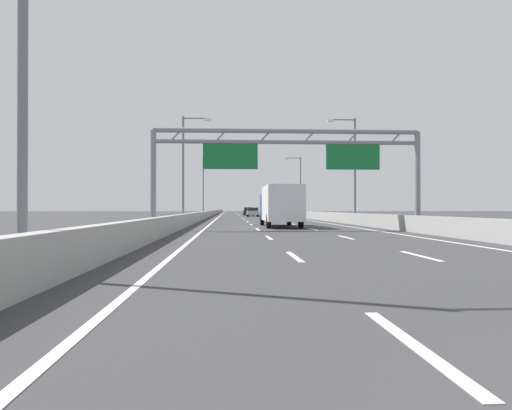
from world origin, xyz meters
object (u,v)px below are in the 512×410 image
object	(u,v)px
sign_gantry	(288,153)
streetlamp_right_far	(299,183)
blue_car	(280,213)
white_car	(265,211)
silver_car	(253,212)
streetlamp_left_far	(205,183)
box_truck	(280,205)
black_car	(249,211)
streetlamp_right_mid	(352,164)
red_car	(248,211)
streetlamp_left_near	(35,4)
streetlamp_left_mid	(186,163)

from	to	relation	value
sign_gantry	streetlamp_right_far	bearing A→B (deg)	81.14
streetlamp_right_far	blue_car	xyz separation A→B (m)	(-4.02, -9.93, -4.64)
white_car	silver_car	size ratio (longest dim) A/B	1.08
streetlamp_left_far	box_truck	bearing A→B (deg)	-79.79
streetlamp_right_far	black_car	size ratio (longest dim) A/B	2.27
streetlamp_right_mid	silver_car	distance (m)	36.78
red_car	black_car	xyz separation A→B (m)	(-0.16, -8.38, -0.04)
streetlamp_left_near	sign_gantry	bearing A→B (deg)	70.14
streetlamp_left_near	box_truck	size ratio (longest dim) A/B	1.07
streetlamp_right_mid	box_truck	distance (m)	11.47
streetlamp_left_near	streetlamp_right_far	xyz separation A→B (m)	(14.93, 68.31, 0.00)
streetlamp_right_far	silver_car	bearing A→B (deg)	167.63
black_car	streetlamp_left_far	bearing A→B (deg)	-116.79
streetlamp_left_far	black_car	world-z (taller)	streetlamp_left_far
blue_car	silver_car	size ratio (longest dim) A/B	1.06
white_car	box_truck	xyz separation A→B (m)	(-3.57, -64.91, 0.86)
streetlamp_left_near	white_car	bearing A→B (deg)	83.02
sign_gantry	streetlamp_left_mid	bearing A→B (deg)	119.53
sign_gantry	white_car	xyz separation A→B (m)	(3.63, 70.24, -4.07)
streetlamp_left_far	streetlamp_left_near	bearing A→B (deg)	-90.00
streetlamp_left_near	white_car	world-z (taller)	streetlamp_left_near
streetlamp_right_far	blue_car	world-z (taller)	streetlamp_right_far
streetlamp_right_mid	white_car	distance (m)	57.25
streetlamp_left_mid	black_car	world-z (taller)	streetlamp_left_mid
streetlamp_left_near	black_car	distance (m)	83.64
sign_gantry	streetlamp_left_mid	size ratio (longest dim) A/B	1.79
blue_car	box_truck	xyz separation A→B (m)	(-3.32, -32.20, 0.86)
streetlamp_left_far	red_car	xyz separation A→B (m)	(7.66, 23.25, -4.60)
white_car	streetlamp_left_near	bearing A→B (deg)	-96.98
streetlamp_left_far	blue_car	bearing A→B (deg)	-42.30
sign_gantry	black_car	distance (m)	62.45
streetlamp_left_near	streetlamp_left_far	distance (m)	68.31
streetlamp_left_far	silver_car	world-z (taller)	streetlamp_left_far
streetlamp_right_far	black_car	distance (m)	17.25
sign_gantry	streetlamp_left_near	xyz separation A→B (m)	(-7.53, -20.86, 0.56)
streetlamp_right_mid	streetlamp_left_far	distance (m)	37.28
white_car	black_car	world-z (taller)	white_car
red_car	black_car	size ratio (longest dim) A/B	0.98
streetlamp_left_mid	streetlamp_right_mid	distance (m)	14.93
sign_gantry	red_car	xyz separation A→B (m)	(0.13, 70.70, -4.04)
white_car	black_car	distance (m)	8.72
streetlamp_left_mid	black_car	bearing A→B (deg)	81.30
sign_gantry	silver_car	xyz separation A→B (m)	(0.12, 49.05, -4.09)
red_car	black_car	distance (m)	8.38
streetlamp_left_near	streetlamp_right_mid	distance (m)	37.28
streetlamp_left_near	black_car	bearing A→B (deg)	84.84
streetlamp_left_mid	black_car	distance (m)	49.81
streetlamp_left_near	streetlamp_left_far	size ratio (longest dim) A/B	1.00
blue_car	silver_car	xyz separation A→B (m)	(-3.26, 11.52, -0.02)
streetlamp_right_mid	streetlamp_left_near	bearing A→B (deg)	-113.61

